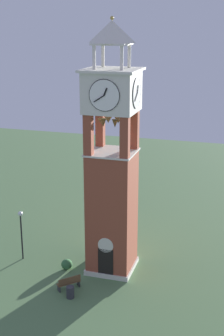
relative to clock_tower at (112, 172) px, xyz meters
The scene contains 7 objects.
ground 7.37m from the clock_tower, 75.24° to the left, with size 80.00×80.00×0.00m, color #517547.
clock_tower is the anchor object (origin of this frame).
park_bench 7.99m from the clock_tower, 118.43° to the right, with size 1.43×1.46×0.95m.
lamp_post 8.37m from the clock_tower, behind, with size 0.36×0.36×3.87m.
trash_bin 8.43m from the clock_tower, 108.04° to the right, with size 0.52×0.52×0.80m, color #2D2D33.
shrub_near_entry 7.74m from the clock_tower, 101.82° to the left, with size 0.81×0.81×1.09m, color #336638.
shrub_left_of_tower 7.74m from the clock_tower, 160.63° to the right, with size 0.81×0.81×0.74m, color #336638.
Camera 1 is at (8.98, -29.46, 17.26)m, focal length 50.36 mm.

